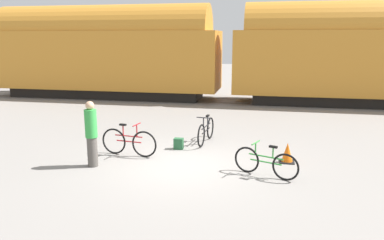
% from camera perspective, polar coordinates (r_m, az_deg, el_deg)
% --- Properties ---
extents(ground_plane, '(80.00, 80.00, 0.00)m').
position_cam_1_polar(ground_plane, '(10.18, -1.51, -6.79)').
color(ground_plane, gray).
extents(freight_train, '(26.87, 2.99, 5.13)m').
position_cam_1_polar(freight_train, '(20.18, 5.33, 10.46)').
color(freight_train, black).
rests_on(freight_train, ground_plane).
extents(rail_near, '(38.87, 0.07, 0.01)m').
position_cam_1_polar(rail_near, '(19.74, 4.95, 2.62)').
color(rail_near, '#4C4238').
rests_on(rail_near, ground_plane).
extents(rail_far, '(38.87, 0.07, 0.01)m').
position_cam_1_polar(rail_far, '(21.15, 5.39, 3.27)').
color(rail_far, '#4C4238').
rests_on(rail_far, ground_plane).
extents(bicycle_black, '(0.46, 1.79, 0.91)m').
position_cam_1_polar(bicycle_black, '(12.16, 2.14, -1.70)').
color(bicycle_black, black).
rests_on(bicycle_black, ground_plane).
extents(bicycle_maroon, '(1.74, 0.46, 0.96)m').
position_cam_1_polar(bicycle_maroon, '(10.97, -9.60, -3.33)').
color(bicycle_maroon, black).
rests_on(bicycle_maroon, ground_plane).
extents(bicycle_green, '(1.58, 0.68, 0.83)m').
position_cam_1_polar(bicycle_green, '(9.41, 11.14, -6.36)').
color(bicycle_green, black).
rests_on(bicycle_green, ground_plane).
extents(person_in_green, '(0.32, 0.32, 1.76)m').
position_cam_1_polar(person_in_green, '(10.15, -15.08, -2.03)').
color(person_in_green, '#514C47').
rests_on(person_in_green, ground_plane).
extents(backpack, '(0.28, 0.20, 0.34)m').
position_cam_1_polar(backpack, '(11.51, -2.05, -3.62)').
color(backpack, '#235633').
rests_on(backpack, ground_plane).
extents(traffic_cone, '(0.40, 0.40, 0.55)m').
position_cam_1_polar(traffic_cone, '(10.61, 14.32, -4.93)').
color(traffic_cone, black).
rests_on(traffic_cone, ground_plane).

